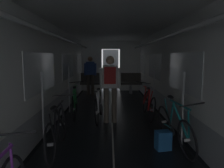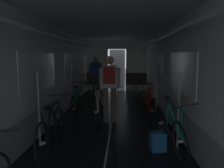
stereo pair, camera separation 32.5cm
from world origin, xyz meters
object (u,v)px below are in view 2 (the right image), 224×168
(bicycle_green, at_px, (76,103))
(bicycle_black, at_px, (52,129))
(bench_seat_far_right, at_px, (136,81))
(bicycle_red, at_px, (149,104))
(person_cyclist_aisle, at_px, (110,83))
(backpack_on_floor, at_px, (158,141))
(bicycle_white_in_aisle, at_px, (99,106))
(bicycle_teal, at_px, (170,128))
(person_standing_near_bench, at_px, (96,73))
(bench_seat_far_left, at_px, (97,81))

(bicycle_green, xyz_separation_m, bicycle_black, (0.05, -2.28, -0.00))
(bench_seat_far_right, relative_size, bicycle_red, 0.58)
(person_cyclist_aisle, height_order, backpack_on_floor, person_cyclist_aisle)
(bicycle_white_in_aisle, bearing_deg, bicycle_green, 154.50)
(bicycle_teal, bearing_deg, person_standing_near_bench, 109.92)
(person_cyclist_aisle, bearing_deg, bicycle_green, 148.88)
(bench_seat_far_left, distance_m, bench_seat_far_right, 1.80)
(bench_seat_far_left, xyz_separation_m, bicycle_black, (-0.08, -6.14, -0.18))
(person_cyclist_aisle, bearing_deg, bicycle_black, -119.14)
(bicycle_red, xyz_separation_m, person_standing_near_bench, (-1.91, 3.59, 0.60))
(bicycle_red, bearing_deg, bicycle_black, -132.50)
(backpack_on_floor, bearing_deg, bench_seat_far_right, 90.03)
(bicycle_red, bearing_deg, bicycle_green, 177.10)
(bench_seat_far_left, relative_size, backpack_on_floor, 2.89)
(bench_seat_far_left, height_order, person_standing_near_bench, person_standing_near_bench)
(bench_seat_far_right, distance_m, person_cyclist_aisle, 4.58)
(person_cyclist_aisle, relative_size, bicycle_white_in_aisle, 1.00)
(bench_seat_far_right, height_order, person_standing_near_bench, person_standing_near_bench)
(bench_seat_far_right, relative_size, person_cyclist_aisle, 0.58)
(bicycle_white_in_aisle, distance_m, backpack_on_floor, 2.27)
(bicycle_green, distance_m, bicycle_black, 2.28)
(bicycle_red, bearing_deg, bicycle_teal, -86.58)
(bicycle_teal, xyz_separation_m, person_cyclist_aisle, (-1.18, 1.51, 0.63))
(bench_seat_far_right, bearing_deg, bench_seat_far_left, 180.00)
(bicycle_black, distance_m, bicycle_teal, 2.12)
(bench_seat_far_right, height_order, backpack_on_floor, bench_seat_far_right)
(bench_seat_far_right, bearing_deg, bicycle_white_in_aisle, -106.48)
(bicycle_black, bearing_deg, bench_seat_far_left, 89.22)
(bicycle_black, bearing_deg, bicycle_white_in_aisle, 71.74)
(bicycle_black, distance_m, bicycle_red, 2.95)
(person_standing_near_bench, bearing_deg, bench_seat_far_right, 11.83)
(bicycle_red, height_order, backpack_on_floor, bicycle_red)
(backpack_on_floor, bearing_deg, bicycle_teal, 24.79)
(bench_seat_far_right, height_order, bicycle_green, bench_seat_far_right)
(bicycle_teal, distance_m, bicycle_white_in_aisle, 2.31)
(bench_seat_far_right, height_order, person_cyclist_aisle, person_cyclist_aisle)
(bicycle_black, xyz_separation_m, bicycle_white_in_aisle, (0.64, 1.95, 0.00))
(bench_seat_far_right, bearing_deg, person_cyclist_aisle, -101.97)
(person_cyclist_aisle, bearing_deg, bicycle_red, 25.08)
(person_cyclist_aisle, distance_m, person_standing_near_bench, 4.17)
(bicycle_black, height_order, backpack_on_floor, bicycle_black)
(bicycle_red, bearing_deg, bicycle_white_in_aisle, -170.43)
(bench_seat_far_left, xyz_separation_m, bench_seat_far_right, (1.80, 0.00, 0.00))
(bicycle_red, bearing_deg, person_cyclist_aisle, -154.92)
(bicycle_green, distance_m, person_cyclist_aisle, 1.32)
(backpack_on_floor, bearing_deg, bench_seat_far_left, 106.52)
(bicycle_teal, xyz_separation_m, bicycle_white_in_aisle, (-1.47, 1.78, 0.00))
(bicycle_teal, distance_m, person_standing_near_bench, 5.98)
(bench_seat_far_left, bearing_deg, person_cyclist_aisle, -79.16)
(bicycle_teal, bearing_deg, backpack_on_floor, -155.21)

